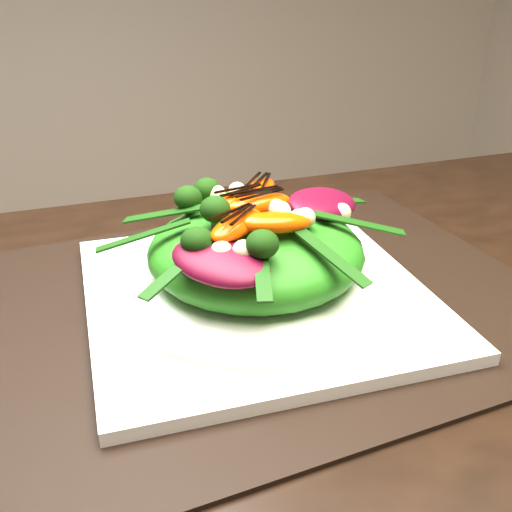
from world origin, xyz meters
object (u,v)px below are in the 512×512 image
object	(u,v)px
plate_base	(256,294)
orange_segment	(226,201)
placemat	(256,302)
salad_bowl	(256,280)
lettuce_mound	(256,251)

from	to	relation	value
plate_base	orange_segment	distance (m)	0.09
placemat	salad_bowl	size ratio (longest dim) A/B	2.16
placemat	lettuce_mound	size ratio (longest dim) A/B	2.76
placemat	orange_segment	xyz separation A→B (m)	(-0.02, 0.03, 0.09)
orange_segment	lettuce_mound	bearing A→B (deg)	-58.98
lettuce_mound	placemat	bearing A→B (deg)	0.00
plate_base	salad_bowl	world-z (taller)	salad_bowl
placemat	lettuce_mound	bearing A→B (deg)	180.00
plate_base	lettuce_mound	distance (m)	0.04
salad_bowl	orange_segment	size ratio (longest dim) A/B	3.94
placemat	plate_base	xyz separation A→B (m)	(-0.00, 0.00, 0.01)
lettuce_mound	orange_segment	bearing A→B (deg)	121.02
salad_bowl	orange_segment	xyz separation A→B (m)	(-0.02, 0.03, 0.07)
placemat	plate_base	size ratio (longest dim) A/B	1.76
salad_bowl	lettuce_mound	world-z (taller)	lettuce_mound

